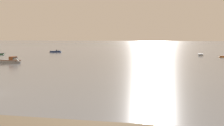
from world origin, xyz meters
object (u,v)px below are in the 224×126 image
at_px(motorboat_moored_3, 57,52).
at_px(motorboat_moored_4, 12,61).
at_px(rowboat_moored_7, 0,54).
at_px(rowboat_moored_2, 201,55).

distance_m(motorboat_moored_3, motorboat_moored_4, 49.54).
xyz_separation_m(motorboat_moored_3, rowboat_moored_7, (-11.99, -20.01, -0.03)).
relative_size(motorboat_moored_3, rowboat_moored_7, 1.08).
distance_m(motorboat_moored_4, rowboat_moored_7, 35.76).
distance_m(motorboat_moored_3, rowboat_moored_7, 23.33).
bearing_deg(motorboat_moored_4, rowboat_moored_2, 54.10).
height_order(motorboat_moored_4, rowboat_moored_7, motorboat_moored_4).
bearing_deg(rowboat_moored_7, rowboat_moored_2, 102.00).
xyz_separation_m(motorboat_moored_3, motorboat_moored_4, (9.45, -48.63, 0.12)).
bearing_deg(motorboat_moored_3, rowboat_moored_2, -33.00).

